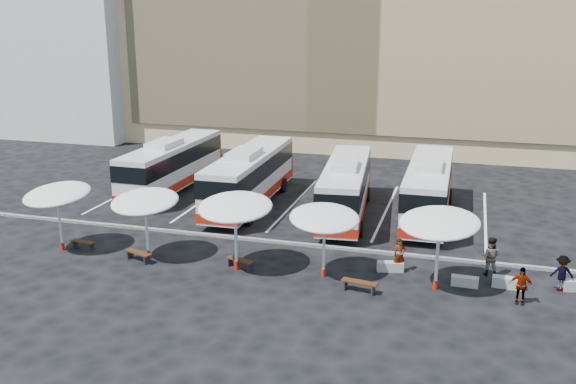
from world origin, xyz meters
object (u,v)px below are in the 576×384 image
(conc_bench_0, at_px, (390,267))
(bus_0, at_px, (172,164))
(sunshade_1, at_px, (145,202))
(conc_bench_2, at_px, (507,283))
(bus_1, at_px, (250,176))
(passenger_2, at_px, (521,286))
(sunshade_0, at_px, (57,195))
(bus_2, at_px, (346,186))
(passenger_3, at_px, (562,273))
(wood_bench_3, at_px, (359,284))
(conc_bench_1, at_px, (465,281))
(sunshade_2, at_px, (235,207))
(wood_bench_0, at_px, (83,243))
(passenger_0, at_px, (400,255))
(wood_bench_1, at_px, (138,254))
(bus_3, at_px, (429,187))
(passenger_1, at_px, (490,256))
(sunshade_3, at_px, (324,218))
(sunshade_4, at_px, (439,223))
(wood_bench_2, at_px, (240,261))

(conc_bench_0, bearing_deg, bus_0, 147.70)
(sunshade_1, xyz_separation_m, conc_bench_2, (17.45, 1.20, -2.74))
(sunshade_1, distance_m, conc_bench_0, 12.50)
(bus_1, relative_size, conc_bench_0, 9.53)
(passenger_2, bearing_deg, sunshade_0, -171.86)
(bus_2, height_order, passenger_3, bus_2)
(bus_1, bearing_deg, passenger_3, -27.01)
(wood_bench_3, xyz_separation_m, conc_bench_1, (4.53, 1.95, -0.15))
(sunshade_1, xyz_separation_m, sunshade_2, (4.86, -0.19, 0.18))
(bus_2, bearing_deg, passenger_2, -52.48)
(wood_bench_0, relative_size, passenger_0, 0.86)
(bus_2, relative_size, wood_bench_1, 7.11)
(passenger_0, xyz_separation_m, passenger_3, (7.24, -0.19, -0.01))
(conc_bench_2, bearing_deg, conc_bench_0, 175.09)
(bus_3, bearing_deg, passenger_3, -55.16)
(passenger_1, bearing_deg, bus_0, -15.85)
(conc_bench_0, bearing_deg, bus_3, 83.40)
(bus_0, relative_size, sunshade_1, 3.33)
(bus_2, bearing_deg, passenger_3, -41.49)
(sunshade_3, bearing_deg, conc_bench_0, 26.92)
(sunshade_4, xyz_separation_m, wood_bench_1, (-14.57, -0.67, -2.78))
(conc_bench_1, relative_size, passenger_1, 0.64)
(sunshade_0, bearing_deg, sunshade_4, 1.10)
(bus_2, distance_m, passenger_2, 14.01)
(conc_bench_1, relative_size, conc_bench_2, 0.91)
(bus_3, xyz_separation_m, conc_bench_2, (4.31, -9.63, -1.63))
(wood_bench_0, relative_size, wood_bench_1, 0.88)
(bus_2, bearing_deg, wood_bench_2, -114.53)
(sunshade_1, distance_m, conc_bench_2, 17.71)
(wood_bench_1, distance_m, passenger_2, 18.15)
(passenger_3, bearing_deg, passenger_1, -20.41)
(wood_bench_2, xyz_separation_m, wood_bench_3, (6.06, -1.09, 0.02))
(conc_bench_1, relative_size, passenger_0, 0.73)
(passenger_1, height_order, passenger_3, passenger_1)
(wood_bench_3, distance_m, passenger_0, 3.23)
(bus_2, height_order, wood_bench_1, bus_2)
(bus_3, distance_m, wood_bench_0, 20.16)
(bus_3, xyz_separation_m, sunshade_0, (-18.03, -11.06, 1.15))
(wood_bench_0, relative_size, conc_bench_2, 1.07)
(conc_bench_2, bearing_deg, sunshade_3, -172.88)
(bus_2, xyz_separation_m, conc_bench_0, (3.82, -8.10, -1.61))
(sunshade_4, bearing_deg, passenger_1, 44.86)
(wood_bench_3, height_order, passenger_0, passenger_0)
(sunshade_1, relative_size, wood_bench_2, 2.22)
(wood_bench_3, xyz_separation_m, passenger_3, (8.68, 2.67, 0.45))
(bus_1, bearing_deg, conc_bench_1, -35.55)
(sunshade_4, relative_size, passenger_3, 2.67)
(bus_1, bearing_deg, sunshade_2, -75.25)
(wood_bench_1, bearing_deg, bus_2, 50.40)
(bus_1, relative_size, sunshade_3, 2.81)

